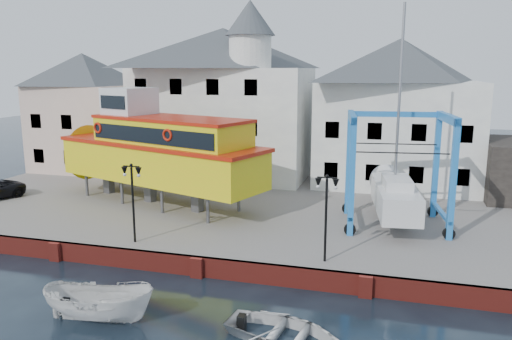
# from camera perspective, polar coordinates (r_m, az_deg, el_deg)

# --- Properties ---
(ground) EXTENTS (140.00, 140.00, 0.00)m
(ground) POSITION_cam_1_polar(r_m,az_deg,el_deg) (24.97, -6.69, -12.03)
(ground) COLOR black
(ground) RESTS_ON ground
(hardstanding) EXTENTS (44.00, 22.00, 1.00)m
(hardstanding) POSITION_cam_1_polar(r_m,az_deg,el_deg) (34.64, 0.19, -4.32)
(hardstanding) COLOR #66635F
(hardstanding) RESTS_ON ground
(quay_wall) EXTENTS (44.00, 0.47, 1.00)m
(quay_wall) POSITION_cam_1_polar(r_m,az_deg,el_deg) (24.87, -6.63, -10.88)
(quay_wall) COLOR maroon
(quay_wall) RESTS_ON ground
(building_pink) EXTENTS (8.00, 7.00, 10.30)m
(building_pink) POSITION_cam_1_polar(r_m,az_deg,el_deg) (47.61, -18.91, 6.30)
(building_pink) COLOR beige
(building_pink) RESTS_ON hardstanding
(building_white_main) EXTENTS (14.00, 8.30, 14.00)m
(building_white_main) POSITION_cam_1_polar(r_m,az_deg,el_deg) (41.92, -3.57, 7.91)
(building_white_main) COLOR silver
(building_white_main) RESTS_ON hardstanding
(building_white_right) EXTENTS (12.00, 8.00, 11.20)m
(building_white_right) POSITION_cam_1_polar(r_m,az_deg,el_deg) (40.27, 15.85, 6.29)
(building_white_right) COLOR silver
(building_white_right) RESTS_ON hardstanding
(lamp_post_left) EXTENTS (1.12, 0.32, 4.20)m
(lamp_post_left) POSITION_cam_1_polar(r_m,az_deg,el_deg) (26.41, -13.98, -1.46)
(lamp_post_left) COLOR black
(lamp_post_left) RESTS_ON hardstanding
(lamp_post_right) EXTENTS (1.12, 0.32, 4.20)m
(lamp_post_right) POSITION_cam_1_polar(r_m,az_deg,el_deg) (23.24, 8.06, -2.98)
(lamp_post_right) COLOR black
(lamp_post_right) RESTS_ON hardstanding
(tour_boat) EXTENTS (18.04, 9.80, 7.69)m
(tour_boat) POSITION_cam_1_polar(r_m,az_deg,el_deg) (34.36, -12.18, 2.33)
(tour_boat) COLOR #59595E
(tour_boat) RESTS_ON hardstanding
(travel_lift) EXTENTS (6.37, 8.47, 12.49)m
(travel_lift) POSITION_cam_1_polar(r_m,az_deg,el_deg) (30.46, 15.46, -1.92)
(travel_lift) COLOR #166BB4
(travel_lift) RESTS_ON hardstanding
(motorboat_a) EXTENTS (4.79, 2.29, 1.78)m
(motorboat_a) POSITION_cam_1_polar(r_m,az_deg,el_deg) (21.81, -17.40, -16.16)
(motorboat_a) COLOR silver
(motorboat_a) RESTS_ON ground
(motorboat_b) EXTENTS (4.83, 3.76, 0.91)m
(motorboat_b) POSITION_cam_1_polar(r_m,az_deg,el_deg) (19.72, 3.05, -18.76)
(motorboat_b) COLOR silver
(motorboat_b) RESTS_ON ground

